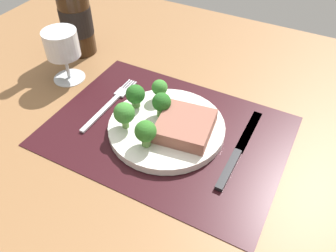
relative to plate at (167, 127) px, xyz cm
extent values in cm
cube|color=brown|center=(0.00, 0.00, -2.60)|extent=(140.00, 110.00, 3.00)
cube|color=black|center=(0.00, 0.00, -0.95)|extent=(46.69, 33.69, 0.30)
cylinder|color=silver|center=(0.00, 0.00, 0.00)|extent=(23.09, 23.09, 1.60)
cube|color=#8C5647|center=(4.01, -0.46, 2.20)|extent=(11.43, 11.70, 2.80)
cylinder|color=#6B994C|center=(-5.03, 6.36, 1.61)|extent=(1.56, 1.56, 1.62)
sphere|color=#387A2D|center=(-5.03, 6.36, 3.85)|extent=(3.37, 3.37, 3.37)
cylinder|color=#5B8942|center=(-0.72, -6.59, 1.70)|extent=(1.67, 1.67, 1.80)
sphere|color=#2D6B23|center=(-0.72, -6.59, 4.31)|extent=(4.01, 4.01, 4.01)
cylinder|color=#5B8942|center=(-2.13, 1.92, 1.75)|extent=(1.91, 1.91, 1.89)
sphere|color=#235B1E|center=(-2.13, 1.92, 4.30)|extent=(3.79, 3.79, 3.79)
cylinder|color=#6B994C|center=(-6.76, -4.27, 1.71)|extent=(1.35, 1.35, 1.81)
sphere|color=#387A2D|center=(-6.76, -4.27, 4.36)|extent=(4.12, 4.12, 4.12)
cylinder|color=#5B8942|center=(-8.30, 2.08, 1.49)|extent=(1.77, 1.77, 1.37)
sphere|color=#235B1E|center=(-8.30, 2.08, 3.87)|extent=(4.00, 4.00, 4.00)
cube|color=silver|center=(-14.62, -2.00, -0.55)|extent=(1.00, 13.00, 0.50)
cube|color=silver|center=(-14.62, 5.80, -0.55)|extent=(2.40, 2.60, 0.40)
cube|color=silver|center=(-15.52, 8.90, -0.55)|extent=(0.30, 3.60, 0.35)
cube|color=silver|center=(-14.92, 8.90, -0.55)|extent=(0.30, 3.60, 0.35)
cube|color=silver|center=(-14.32, 8.90, -0.55)|extent=(0.30, 3.60, 0.35)
cube|color=silver|center=(-13.72, 8.90, -0.55)|extent=(0.30, 3.60, 0.35)
cube|color=black|center=(14.61, -3.90, -0.40)|extent=(1.40, 10.00, 0.80)
cube|color=silver|center=(14.61, 7.60, -0.65)|extent=(1.80, 13.00, 0.30)
cylinder|color=#331E0F|center=(-34.18, 16.40, 8.68)|extent=(7.76, 7.76, 19.56)
cylinder|color=black|center=(-34.18, 16.40, 7.70)|extent=(7.92, 7.92, 6.85)
cylinder|color=silver|center=(-29.16, 5.21, -0.90)|extent=(7.44, 7.44, 0.40)
cylinder|color=silver|center=(-29.16, 5.21, 2.26)|extent=(0.80, 0.80, 5.92)
cylinder|color=silver|center=(-29.16, 5.21, 8.20)|extent=(7.68, 7.68, 5.97)
cylinder|color=tan|center=(-29.16, 5.21, 6.24)|extent=(6.76, 6.76, 2.05)
camera|label=1|loc=(23.17, -43.10, 46.81)|focal=36.47mm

